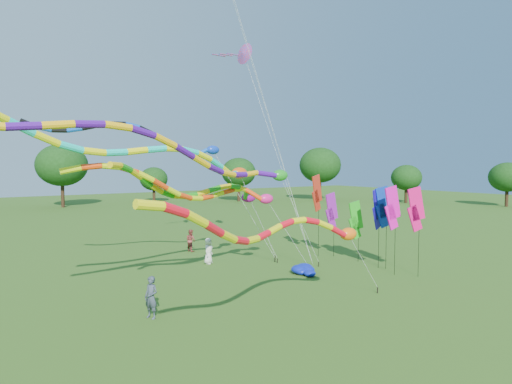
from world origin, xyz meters
TOP-DOWN VIEW (x-y plane):
  - ground at (0.00, 0.00)m, footprint 160.00×160.00m
  - tree_ring at (2.56, 2.55)m, footprint 118.91×118.86m
  - tube_kite_red at (-4.68, -2.85)m, footprint 12.89×4.04m
  - tube_kite_orange at (-4.74, 3.49)m, footprint 13.51×2.15m
  - tube_kite_purple at (-5.56, 2.20)m, footprint 17.22×4.12m
  - tube_kite_blue at (-5.91, 7.47)m, footprint 13.72×1.70m
  - tube_kite_cyan at (-5.94, 4.30)m, footprint 15.80×5.56m
  - tube_kite_green at (-4.25, 4.05)m, footprint 11.60×5.16m
  - delta_kite_high_c at (0.21, 7.99)m, footprint 4.55×4.76m
  - banner_pole_red at (5.19, 6.69)m, footprint 1.14×0.37m
  - banner_pole_magenta_b at (6.09, -0.30)m, footprint 1.13×0.42m
  - banner_pole_violet at (6.02, 6.14)m, footprint 1.16×0.12m
  - banner_pole_green at (6.20, 4.14)m, footprint 1.16×0.23m
  - banner_pole_blue_b at (6.05, 1.87)m, footprint 1.13×0.42m
  - banner_pole_blue_a at (5.87, 2.16)m, footprint 1.15×0.34m
  - banner_pole_magenta_a at (5.35, 0.68)m, footprint 1.16×0.25m
  - blue_nylon_heap at (1.72, 3.31)m, footprint 1.62×1.83m
  - person_a at (-1.81, 8.96)m, footprint 0.94×0.91m
  - person_b at (-8.21, 1.74)m, footprint 0.64×0.74m
  - person_c at (-1.05, 13.09)m, footprint 0.74×0.88m

SIDE VIEW (x-z plane):
  - ground at x=0.00m, z-range 0.00..0.00m
  - blue_nylon_heap at x=1.72m, z-range -0.05..0.54m
  - person_c at x=-1.05m, z-range 0.00..1.59m
  - person_a at x=-1.81m, z-range 0.00..1.63m
  - person_b at x=-8.21m, z-range 0.00..1.71m
  - banner_pole_green at x=6.20m, z-range 0.72..4.67m
  - banner_pole_violet at x=6.02m, z-range 0.92..5.29m
  - banner_pole_blue_a at x=5.87m, z-range 1.17..6.03m
  - banner_pole_blue_b at x=6.05m, z-range 1.22..6.19m
  - banner_pole_magenta_b at x=6.09m, z-range 1.25..6.28m
  - banner_pole_magenta_a at x=5.35m, z-range 1.26..6.33m
  - tube_kite_red at x=-4.68m, z-range 0.92..6.87m
  - banner_pole_red at x=5.19m, z-range 1.51..7.08m
  - tube_kite_green at x=-4.25m, z-range 1.52..8.35m
  - tube_kite_orange at x=-4.74m, z-range 1.58..8.39m
  - tree_ring at x=2.56m, z-range 0.51..10.22m
  - tube_kite_purple at x=-5.56m, z-range 2.24..10.63m
  - tube_kite_cyan at x=-5.94m, z-range 2.14..10.82m
  - tube_kite_blue at x=-5.91m, z-range 3.05..11.99m
  - delta_kite_high_c at x=0.21m, z-range 6.10..20.01m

